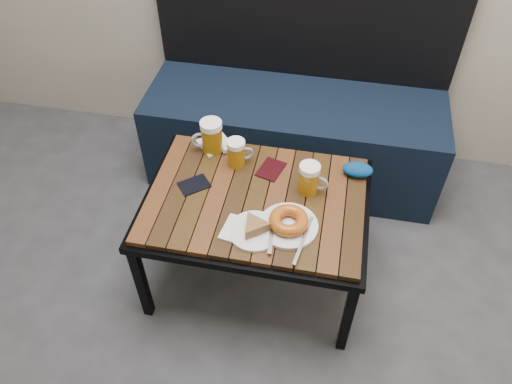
% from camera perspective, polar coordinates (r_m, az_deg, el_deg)
% --- Properties ---
extents(bench, '(1.40, 0.50, 0.95)m').
position_cam_1_polar(bench, '(2.48, 4.38, 7.49)').
color(bench, black).
rests_on(bench, ground).
extents(cafe_table, '(0.84, 0.62, 0.47)m').
position_cam_1_polar(cafe_table, '(1.88, 0.00, -1.53)').
color(cafe_table, black).
rests_on(cafe_table, ground).
extents(beer_mug_left, '(0.13, 0.11, 0.14)m').
position_cam_1_polar(beer_mug_left, '(2.00, -5.16, 6.36)').
color(beer_mug_left, '#9B670C').
rests_on(beer_mug_left, cafe_table).
extents(beer_mug_centre, '(0.11, 0.09, 0.11)m').
position_cam_1_polar(beer_mug_centre, '(1.94, -2.22, 4.51)').
color(beer_mug_centre, '#9B670C').
rests_on(beer_mug_centre, cafe_table).
extents(beer_mug_right, '(0.12, 0.08, 0.12)m').
position_cam_1_polar(beer_mug_right, '(1.84, 6.14, 1.55)').
color(beer_mug_right, '#9B670C').
rests_on(beer_mug_right, cafe_table).
extents(plate_pie, '(0.18, 0.18, 0.05)m').
position_cam_1_polar(plate_pie, '(1.72, -0.17, -4.18)').
color(plate_pie, white).
rests_on(plate_pie, cafe_table).
extents(plate_bagel, '(0.21, 0.27, 0.06)m').
position_cam_1_polar(plate_bagel, '(1.74, 3.74, -3.53)').
color(plate_bagel, white).
rests_on(plate_bagel, cafe_table).
extents(napkin_left, '(0.17, 0.17, 0.01)m').
position_cam_1_polar(napkin_left, '(2.07, -4.70, 5.51)').
color(napkin_left, white).
rests_on(napkin_left, cafe_table).
extents(napkin_right, '(0.16, 0.14, 0.01)m').
position_cam_1_polar(napkin_right, '(1.73, -1.53, -4.49)').
color(napkin_right, white).
rests_on(napkin_right, cafe_table).
extents(passport_navy, '(0.14, 0.13, 0.01)m').
position_cam_1_polar(passport_navy, '(1.90, -7.08, 0.82)').
color(passport_navy, black).
rests_on(passport_navy, cafe_table).
extents(passport_burgundy, '(0.11, 0.14, 0.01)m').
position_cam_1_polar(passport_burgundy, '(1.95, 1.72, 2.61)').
color(passport_burgundy, black).
rests_on(passport_burgundy, cafe_table).
extents(knit_pouch, '(0.12, 0.08, 0.05)m').
position_cam_1_polar(knit_pouch, '(1.95, 11.55, 2.52)').
color(knit_pouch, '#040D72').
rests_on(knit_pouch, cafe_table).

